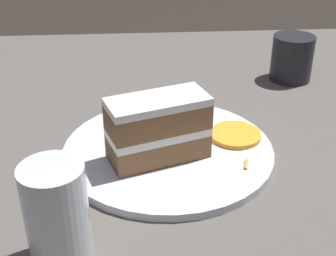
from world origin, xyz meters
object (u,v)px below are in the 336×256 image
at_px(plate, 168,150).
at_px(cream_dollop, 166,102).
at_px(coffee_mug, 292,56).
at_px(drinking_glass, 58,222).
at_px(orange_garnish, 235,135).
at_px(cake_slice, 158,128).

xyz_separation_m(plate, cream_dollop, (0.10, -0.00, 0.02)).
relative_size(cream_dollop, coffee_mug, 0.75).
height_order(cream_dollop, drinking_glass, drinking_glass).
bearing_deg(plate, coffee_mug, -44.95).
height_order(orange_garnish, coffee_mug, coffee_mug).
distance_m(orange_garnish, coffee_mug, 0.27).
bearing_deg(cream_dollop, cake_slice, 171.21).
distance_m(cake_slice, drinking_glass, 0.20).
xyz_separation_m(plate, orange_garnish, (0.02, -0.10, 0.01)).
xyz_separation_m(cake_slice, coffee_mug, (0.27, -0.26, -0.01)).
relative_size(drinking_glass, coffee_mug, 1.34).
bearing_deg(orange_garnish, cake_slice, 110.78).
bearing_deg(cream_dollop, drinking_glass, 156.95).
distance_m(drinking_glass, coffee_mug, 0.57).
height_order(orange_garnish, drinking_glass, drinking_glass).
relative_size(plate, cake_slice, 2.06).
bearing_deg(plate, drinking_glass, 147.74).
bearing_deg(coffee_mug, plate, 135.05).
relative_size(plate, coffee_mug, 3.48).
relative_size(cake_slice, coffee_mug, 1.69).
height_order(cream_dollop, coffee_mug, coffee_mug).
xyz_separation_m(drinking_glass, coffee_mug, (0.43, -0.36, -0.00)).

